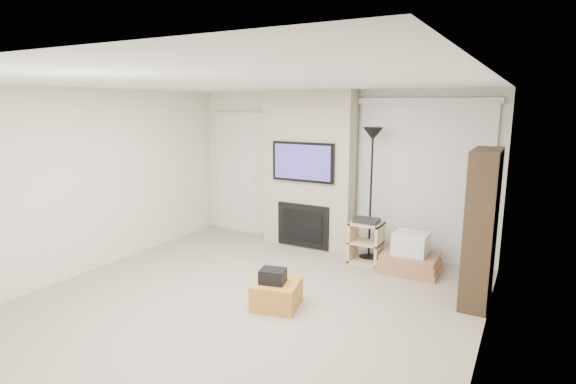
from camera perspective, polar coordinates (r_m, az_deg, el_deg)
The scene contains 15 objects.
floor at distance 5.29m, azimuth -6.48°, elevation -14.58°, with size 5.00×5.50×0.00m, color #A59684.
ceiling at distance 4.77m, azimuth -7.16°, elevation 13.58°, with size 5.00×5.50×0.00m, color white.
wall_back at distance 7.26m, azimuth 5.91°, elevation 2.85°, with size 5.00×2.50×0.00m, color silver.
wall_left at distance 6.63m, azimuth -24.68°, elevation 1.10°, with size 5.50×2.50×0.00m, color silver.
wall_right at distance 4.02m, azimuth 23.77°, elevation -4.84°, with size 5.50×2.50×0.00m, color silver.
hvac_vent at distance 5.25m, azimuth 1.77°, elevation 13.40°, with size 0.35×0.18×0.01m, color silver.
ottoman at distance 5.27m, azimuth -1.46°, elevation -12.82°, with size 0.50×0.50×0.30m, color #C27F31.
black_bag at distance 5.15m, azimuth -1.94°, elevation -10.62°, with size 0.28×0.22×0.16m, color black.
fireplace_wall at distance 7.21m, azimuth 2.69°, elevation 2.74°, with size 1.50×0.47×2.50m.
entry_door at distance 8.12m, azimuth -6.01°, elevation 2.34°, with size 1.02×0.11×2.14m.
vertical_blinds at distance 6.79m, azimuth 16.69°, elevation 2.07°, with size 1.98×0.10×2.37m.
floor_lamp at distance 6.59m, azimuth 10.64°, elevation 4.47°, with size 0.29×0.29×1.96m.
av_stand at distance 6.68m, azimuth 9.88°, elevation -5.93°, with size 0.45×0.38×0.66m.
box_stack at distance 6.51m, azimuth 15.22°, elevation -7.93°, with size 0.82×0.62×0.55m.
bookshelf at distance 5.59m, azimuth 23.32°, elevation -4.20°, with size 0.30×0.80×1.80m.
Camera 1 is at (2.78, -3.87, 2.29)m, focal length 28.00 mm.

